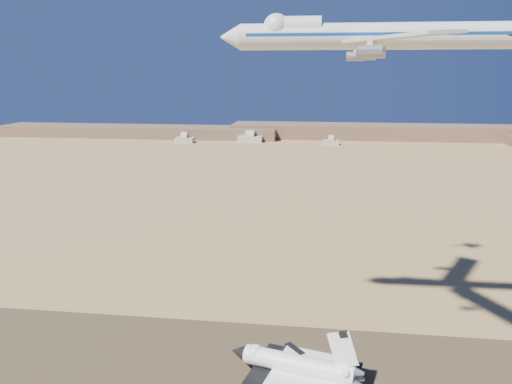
# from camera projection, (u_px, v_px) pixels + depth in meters

# --- Properties ---
(ground) EXTENTS (1200.00, 1200.00, 0.00)m
(ground) POSITION_uv_depth(u_px,v_px,m) (221.00, 363.00, 150.41)
(ground) COLOR #A7764A
(ground) RESTS_ON ground
(runway) EXTENTS (600.00, 50.00, 0.06)m
(runway) POSITION_uv_depth(u_px,v_px,m) (221.00, 363.00, 150.40)
(runway) COLOR brown
(runway) RESTS_ON ground
(ridgeline) EXTENTS (960.00, 90.00, 18.00)m
(ridgeline) POSITION_uv_depth(u_px,v_px,m) (350.00, 133.00, 648.70)
(ridgeline) COLOR brown
(ridgeline) RESTS_ON ground
(hangars) EXTENTS (200.50, 29.50, 30.00)m
(hangars) POSITION_uv_depth(u_px,v_px,m) (246.00, 139.00, 618.55)
(hangars) COLOR beige
(hangars) RESTS_ON ground
(shuttle) EXTENTS (38.62, 29.58, 18.94)m
(shuttle) POSITION_uv_depth(u_px,v_px,m) (297.00, 367.00, 139.60)
(shuttle) COLOR white
(shuttle) RESTS_ON runway
(carrier_747) EXTENTS (87.52, 67.96, 21.84)m
(carrier_747) POSITION_uv_depth(u_px,v_px,m) (369.00, 36.00, 131.66)
(carrier_747) COLOR silver
(chase_jet_c) EXTENTS (15.10, 8.39, 3.78)m
(chase_jet_c) POSITION_uv_depth(u_px,v_px,m) (401.00, 48.00, 178.32)
(chase_jet_c) COLOR silver
(chase_jet_d) EXTENTS (16.18, 8.76, 4.03)m
(chase_jet_d) POSITION_uv_depth(u_px,v_px,m) (483.00, 42.00, 181.89)
(chase_jet_d) COLOR silver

